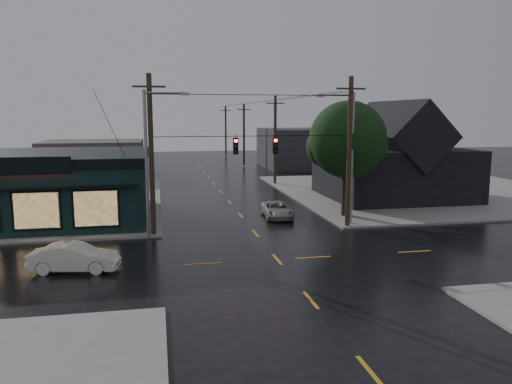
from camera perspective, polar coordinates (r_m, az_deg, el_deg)
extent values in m
plane|color=black|center=(26.94, 2.43, -7.71)|extent=(160.00, 160.00, 0.00)
cube|color=gray|center=(52.65, 18.70, 0.10)|extent=(28.00, 28.00, 0.15)
cube|color=black|center=(39.48, -24.07, 0.19)|extent=(16.00, 12.00, 4.20)
cube|color=black|center=(39.22, -24.29, 3.66)|extent=(16.30, 12.30, 0.60)
cube|color=#FF1E14|center=(33.33, -26.62, 2.63)|extent=(7.00, 0.16, 0.90)
cube|color=black|center=(47.37, 15.38, 2.16)|extent=(12.00, 11.00, 4.50)
cylinder|color=black|center=(37.88, 10.30, 0.64)|extent=(0.70, 0.70, 4.39)
sphere|color=black|center=(37.55, 10.45, 5.91)|extent=(5.74, 5.74, 5.74)
cylinder|color=black|center=(32.20, -0.22, 6.42)|extent=(13.00, 0.04, 0.04)
cube|color=#3C312C|center=(65.79, -18.06, 3.67)|extent=(12.00, 10.00, 4.40)
cube|color=#26262B|center=(73.65, 6.35, 5.03)|extent=(14.00, 12.00, 5.60)
imported|color=silver|center=(26.34, -20.05, -7.05)|extent=(4.45, 2.11, 1.41)
imported|color=#9B9A8F|center=(37.43, 2.43, -2.05)|extent=(2.22, 4.38, 1.19)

